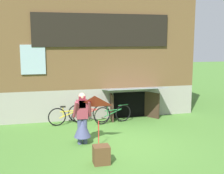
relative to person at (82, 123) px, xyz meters
name	(u,v)px	position (x,y,z in m)	size (l,w,h in m)	color
ground_plane	(123,144)	(1.21, -0.29, -0.67)	(60.00, 60.00, 0.00)	#4C7F33
log_house	(92,51)	(1.21, 5.12, 1.97)	(7.91, 5.94, 5.28)	#9E998E
person	(82,123)	(0.00, 0.00, 0.00)	(0.61, 0.52, 1.59)	#474C75
kite	(95,108)	(0.30, -0.51, 0.56)	(0.87, 0.90, 1.48)	red
bicycle_green	(113,114)	(1.46, 2.02, -0.32)	(1.55, 0.39, 0.72)	black
bicycle_red	(89,113)	(0.59, 2.31, -0.31)	(1.59, 0.49, 0.75)	black
bicycle_yellow	(69,115)	(-0.20, 2.21, -0.31)	(1.59, 0.30, 0.73)	black
wooden_crate	(101,155)	(0.27, -1.58, -0.43)	(0.42, 0.36, 0.48)	brown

